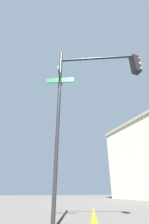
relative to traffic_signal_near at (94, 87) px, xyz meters
name	(u,v)px	position (x,y,z in m)	size (l,w,h in m)	color
traffic_signal_near	(94,87)	(0.00, 0.00, 0.00)	(1.93, 3.43, 6.32)	black
traffic_cone	(94,223)	(0.44, -0.48, -4.20)	(0.36, 0.36, 0.59)	orange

